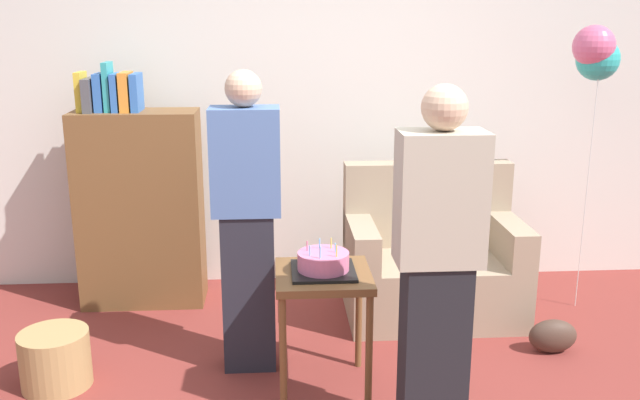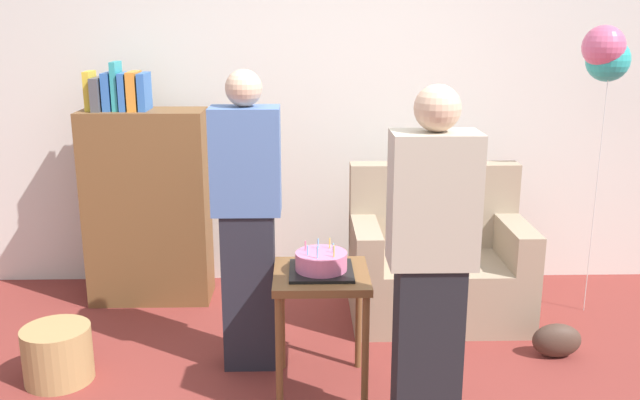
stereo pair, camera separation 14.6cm
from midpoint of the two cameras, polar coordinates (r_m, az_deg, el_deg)
The scene contains 10 objects.
wall_back at distance 4.94m, azimuth 1.68°, elevation 8.63°, with size 6.00×0.10×2.70m, color silver.
couch at distance 4.56m, azimuth 10.48°, elevation -5.23°, with size 1.10×0.70×0.96m.
bookshelf at distance 4.76m, azimuth -13.17°, elevation -0.19°, with size 0.80×0.36×1.61m.
side_table at distance 3.55m, azimuth 1.29°, elevation -7.49°, with size 0.48×0.48×0.64m.
birthday_cake at distance 3.49m, azimuth 1.30°, elevation -5.20°, with size 0.32×0.32×0.17m.
person_blowing_candles at distance 3.70m, azimuth -4.86°, elevation -1.74°, with size 0.36×0.22×1.63m.
person_holding_cake at distance 2.99m, azimuth 10.43°, elevation -6.05°, with size 0.36×0.22×1.63m.
wicker_basket at distance 4.00m, azimuth -19.74°, elevation -11.83°, with size 0.36×0.36×0.30m, color #A88451.
handbag at distance 4.27m, azimuth 19.81°, elevation -10.80°, with size 0.28×0.14×0.20m, color #473328.
balloon_bunch at distance 4.67m, azimuth 23.28°, elevation 10.97°, with size 0.31×0.29×1.84m.
Camera 2 is at (-0.19, -2.86, 1.89)m, focal length 38.97 mm.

